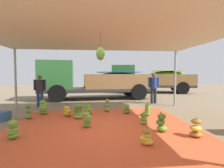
% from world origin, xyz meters
% --- Properties ---
extents(ground_plane, '(40.00, 40.00, 0.00)m').
position_xyz_m(ground_plane, '(0.00, 3.00, 0.00)').
color(ground_plane, '#7F6B51').
extents(tarp_orange, '(5.53, 5.53, 0.01)m').
position_xyz_m(tarp_orange, '(0.00, 0.00, 0.01)').
color(tarp_orange, '#D1512D').
rests_on(tarp_orange, ground).
extents(tent_canopy, '(8.00, 7.00, 2.81)m').
position_xyz_m(tent_canopy, '(-0.00, -0.09, 2.73)').
color(tent_canopy, '#9EA0A5').
rests_on(tent_canopy, ground).
extents(banana_bunch_0, '(0.39, 0.39, 0.54)m').
position_xyz_m(banana_bunch_0, '(1.59, -0.55, 0.24)').
color(banana_bunch_0, '#60932D').
rests_on(banana_bunch_0, tarp_orange).
extents(banana_bunch_1, '(0.40, 0.40, 0.43)m').
position_xyz_m(banana_bunch_1, '(-0.47, 1.82, 0.20)').
color(banana_bunch_1, '#6B9E38').
rests_on(banana_bunch_1, tarp_orange).
extents(banana_bunch_2, '(0.31, 0.32, 0.52)m').
position_xyz_m(banana_bunch_2, '(1.77, 1.28, 0.23)').
color(banana_bunch_2, '#518428').
rests_on(banana_bunch_2, tarp_orange).
extents(banana_bunch_3, '(0.45, 0.45, 0.59)m').
position_xyz_m(banana_bunch_3, '(-2.22, 1.95, 0.27)').
color(banana_bunch_3, '#6B9E38').
rests_on(banana_bunch_3, tarp_orange).
extents(banana_bunch_4, '(0.42, 0.42, 0.50)m').
position_xyz_m(banana_bunch_4, '(2.29, -1.02, 0.21)').
color(banana_bunch_4, '#996628').
rests_on(banana_bunch_4, tarp_orange).
extents(banana_bunch_5, '(0.33, 0.34, 0.55)m').
position_xyz_m(banana_bunch_5, '(-2.50, 1.24, 0.24)').
color(banana_bunch_5, '#518428').
rests_on(banana_bunch_5, tarp_orange).
extents(banana_bunch_6, '(0.34, 0.34, 0.51)m').
position_xyz_m(banana_bunch_6, '(-2.17, -0.70, 0.23)').
color(banana_bunch_6, '#60932D').
rests_on(banana_bunch_6, tarp_orange).
extents(banana_bunch_7, '(0.31, 0.32, 0.56)m').
position_xyz_m(banana_bunch_7, '(0.31, 2.26, 0.24)').
color(banana_bunch_7, '#60932D').
rests_on(banana_bunch_7, tarp_orange).
extents(banana_bunch_8, '(0.30, 0.30, 0.43)m').
position_xyz_m(banana_bunch_8, '(1.07, 1.75, 0.19)').
color(banana_bunch_8, '#477523').
rests_on(banana_bunch_8, tarp_orange).
extents(banana_bunch_9, '(0.37, 0.36, 0.45)m').
position_xyz_m(banana_bunch_9, '(-1.23, 1.48, 0.20)').
color(banana_bunch_9, '#996628').
rests_on(banana_bunch_9, tarp_orange).
extents(banana_bunch_10, '(0.39, 0.36, 0.41)m').
position_xyz_m(banana_bunch_10, '(0.93, -1.37, 0.17)').
color(banana_bunch_10, gold).
rests_on(banana_bunch_10, tarp_orange).
extents(banana_bunch_11, '(0.32, 0.31, 0.51)m').
position_xyz_m(banana_bunch_11, '(-0.44, 0.05, 0.23)').
color(banana_bunch_11, '#75A83D').
rests_on(banana_bunch_11, tarp_orange).
extents(banana_bunch_13, '(0.44, 0.43, 0.56)m').
position_xyz_m(banana_bunch_13, '(-0.79, 1.15, 0.25)').
color(banana_bunch_13, '#75A83D').
rests_on(banana_bunch_13, tarp_orange).
extents(banana_bunch_14, '(0.31, 0.31, 0.42)m').
position_xyz_m(banana_bunch_14, '(1.31, 0.19, 0.18)').
color(banana_bunch_14, '#75A83D').
rests_on(banana_bunch_14, tarp_orange).
extents(cargo_truck_main, '(7.32, 2.93, 2.40)m').
position_xyz_m(cargo_truck_main, '(-0.32, 6.30, 1.19)').
color(cargo_truck_main, '#2D2D2D').
rests_on(cargo_truck_main, ground).
extents(cargo_truck_far, '(7.24, 3.78, 2.40)m').
position_xyz_m(cargo_truck_far, '(4.63, 10.01, 1.23)').
color(cargo_truck_far, '#2D2D2D').
rests_on(cargo_truck_far, ground).
extents(worker_0, '(0.57, 0.35, 1.56)m').
position_xyz_m(worker_0, '(-2.81, 3.53, 0.91)').
color(worker_0, navy).
rests_on(worker_0, ground).
extents(worker_1, '(0.61, 0.37, 1.67)m').
position_xyz_m(worker_1, '(2.99, 4.15, 0.97)').
color(worker_1, '#26262D').
rests_on(worker_1, ground).
extents(crate_0, '(0.59, 0.55, 0.30)m').
position_xyz_m(crate_0, '(-3.40, 1.15, 0.15)').
color(crate_0, '#335B8E').
rests_on(crate_0, ground).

